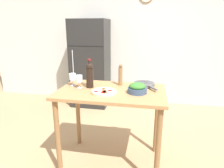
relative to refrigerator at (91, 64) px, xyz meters
The scene contains 11 objects.
ground_plane 2.14m from the refrigerator, 66.32° to the right, with size 14.00×14.00×0.00m, color tan.
wall_back 0.97m from the refrigerator, 24.23° to the left, with size 6.40×0.08×2.60m.
refrigerator is the anchor object (origin of this frame).
prep_counter 1.96m from the refrigerator, 66.32° to the right, with size 1.17×0.74×0.92m.
wine_bottle 1.83m from the refrigerator, 73.18° to the right, with size 0.08×0.08×0.33m.
wine_glass_near 1.83m from the refrigerator, 76.98° to the right, with size 0.08×0.08×0.15m.
wine_glass_far 1.74m from the refrigerator, 79.86° to the right, with size 0.08×0.08×0.15m.
pepper_mill 1.81m from the refrigerator, 61.70° to the right, with size 0.05×0.05×0.25m.
salad_bowl 2.13m from the refrigerator, 59.71° to the right, with size 0.20×0.20×0.11m.
homemade_pizza 2.05m from the refrigerator, 69.00° to the right, with size 0.27×0.27×0.03m.
cast_iron_skillet 1.93m from the refrigerator, 53.88° to the right, with size 0.28×0.37×0.04m.
Camera 1 is at (0.41, -2.05, 1.60)m, focal length 32.00 mm.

